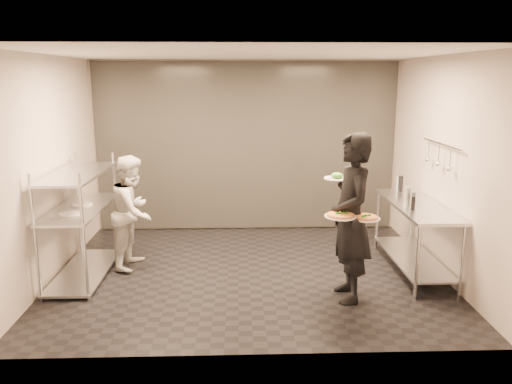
{
  "coord_description": "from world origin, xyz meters",
  "views": [
    {
      "loc": [
        -0.12,
        -6.19,
        2.53
      ],
      "look_at": [
        0.09,
        -0.02,
        1.1
      ],
      "focal_mm": 35.0,
      "sensor_mm": 36.0,
      "label": 1
    }
  ],
  "objects_px": {
    "pass_rack": "(80,218)",
    "pizza_plate_near": "(341,215)",
    "chef": "(133,212)",
    "salad_plate": "(337,177)",
    "pos_monitor": "(413,201)",
    "bottle_green": "(407,196)",
    "prep_counter": "(415,226)",
    "pizza_plate_far": "(365,217)",
    "bottle_dark": "(401,184)",
    "waiter": "(351,218)",
    "bottle_clear": "(399,183)"
  },
  "relations": [
    {
      "from": "chef",
      "to": "salad_plate",
      "type": "height_order",
      "value": "chef"
    },
    {
      "from": "prep_counter",
      "to": "pizza_plate_near",
      "type": "xyz_separation_m",
      "value": [
        -1.2,
        -0.99,
        0.43
      ]
    },
    {
      "from": "pos_monitor",
      "to": "bottle_green",
      "type": "distance_m",
      "value": 0.12
    },
    {
      "from": "waiter",
      "to": "salad_plate",
      "type": "bearing_deg",
      "value": -163.2
    },
    {
      "from": "salad_plate",
      "to": "pos_monitor",
      "type": "height_order",
      "value": "salad_plate"
    },
    {
      "from": "prep_counter",
      "to": "bottle_dark",
      "type": "height_order",
      "value": "bottle_dark"
    },
    {
      "from": "bottle_dark",
      "to": "pizza_plate_near",
      "type": "bearing_deg",
      "value": -125.43
    },
    {
      "from": "salad_plate",
      "to": "pass_rack",
      "type": "bearing_deg",
      "value": 171.09
    },
    {
      "from": "pos_monitor",
      "to": "pizza_plate_near",
      "type": "bearing_deg",
      "value": -123.98
    },
    {
      "from": "waiter",
      "to": "bottle_clear",
      "type": "height_order",
      "value": "waiter"
    },
    {
      "from": "chef",
      "to": "bottle_green",
      "type": "xyz_separation_m",
      "value": [
        3.57,
        -0.42,
        0.28
      ]
    },
    {
      "from": "pizza_plate_far",
      "to": "salad_plate",
      "type": "height_order",
      "value": "salad_plate"
    },
    {
      "from": "bottle_green",
      "to": "bottle_dark",
      "type": "bearing_deg",
      "value": 77.82
    },
    {
      "from": "prep_counter",
      "to": "bottle_clear",
      "type": "distance_m",
      "value": 0.89
    },
    {
      "from": "chef",
      "to": "pos_monitor",
      "type": "relative_size",
      "value": 6.4
    },
    {
      "from": "bottle_dark",
      "to": "waiter",
      "type": "bearing_deg",
      "value": -124.72
    },
    {
      "from": "pos_monitor",
      "to": "bottle_dark",
      "type": "height_order",
      "value": "bottle_dark"
    },
    {
      "from": "prep_counter",
      "to": "pos_monitor",
      "type": "height_order",
      "value": "pos_monitor"
    },
    {
      "from": "pos_monitor",
      "to": "bottle_green",
      "type": "bearing_deg",
      "value": 132.52
    },
    {
      "from": "prep_counter",
      "to": "bottle_green",
      "type": "bearing_deg",
      "value": -149.82
    },
    {
      "from": "bottle_dark",
      "to": "salad_plate",
      "type": "bearing_deg",
      "value": -133.91
    },
    {
      "from": "pass_rack",
      "to": "pizza_plate_near",
      "type": "xyz_separation_m",
      "value": [
        3.13,
        -0.98,
        0.28
      ]
    },
    {
      "from": "bottle_green",
      "to": "bottle_clear",
      "type": "bearing_deg",
      "value": 79.01
    },
    {
      "from": "pos_monitor",
      "to": "bottle_clear",
      "type": "xyz_separation_m",
      "value": [
        0.13,
        1.0,
        0.02
      ]
    },
    {
      "from": "waiter",
      "to": "pizza_plate_near",
      "type": "height_order",
      "value": "waiter"
    },
    {
      "from": "bottle_clear",
      "to": "bottle_dark",
      "type": "bearing_deg",
      "value": -90.04
    },
    {
      "from": "pass_rack",
      "to": "pos_monitor",
      "type": "xyz_separation_m",
      "value": [
        4.21,
        -0.2,
        0.24
      ]
    },
    {
      "from": "waiter",
      "to": "pos_monitor",
      "type": "bearing_deg",
      "value": 119.81
    },
    {
      "from": "waiter",
      "to": "chef",
      "type": "relative_size",
      "value": 1.27
    },
    {
      "from": "prep_counter",
      "to": "pos_monitor",
      "type": "xyz_separation_m",
      "value": [
        -0.12,
        -0.2,
        0.38
      ]
    },
    {
      "from": "salad_plate",
      "to": "bottle_green",
      "type": "relative_size",
      "value": 1.22
    },
    {
      "from": "waiter",
      "to": "bottle_clear",
      "type": "xyz_separation_m",
      "value": [
        1.05,
        1.61,
        0.05
      ]
    },
    {
      "from": "salad_plate",
      "to": "pizza_plate_far",
      "type": "bearing_deg",
      "value": -64.12
    },
    {
      "from": "pos_monitor",
      "to": "bottle_clear",
      "type": "bearing_deg",
      "value": 102.62
    },
    {
      "from": "chef",
      "to": "pizza_plate_far",
      "type": "distance_m",
      "value": 3.11
    },
    {
      "from": "pizza_plate_near",
      "to": "pizza_plate_far",
      "type": "bearing_deg",
      "value": 1.18
    },
    {
      "from": "prep_counter",
      "to": "salad_plate",
      "type": "relative_size",
      "value": 5.88
    },
    {
      "from": "salad_plate",
      "to": "bottle_clear",
      "type": "bearing_deg",
      "value": 48.14
    },
    {
      "from": "pizza_plate_near",
      "to": "waiter",
      "type": "bearing_deg",
      "value": 49.02
    },
    {
      "from": "salad_plate",
      "to": "pizza_plate_near",
      "type": "bearing_deg",
      "value": -94.9
    },
    {
      "from": "bottle_dark",
      "to": "bottle_green",
      "type": "bearing_deg",
      "value": -102.18
    },
    {
      "from": "chef",
      "to": "pizza_plate_near",
      "type": "height_order",
      "value": "chef"
    },
    {
      "from": "prep_counter",
      "to": "pizza_plate_far",
      "type": "bearing_deg",
      "value": -133.27
    },
    {
      "from": "chef",
      "to": "bottle_green",
      "type": "distance_m",
      "value": 3.6
    },
    {
      "from": "prep_counter",
      "to": "bottle_dark",
      "type": "distance_m",
      "value": 0.82
    },
    {
      "from": "prep_counter",
      "to": "waiter",
      "type": "distance_m",
      "value": 1.36
    },
    {
      "from": "pass_rack",
      "to": "waiter",
      "type": "relative_size",
      "value": 0.83
    },
    {
      "from": "bottle_clear",
      "to": "prep_counter",
      "type": "bearing_deg",
      "value": -90.69
    },
    {
      "from": "salad_plate",
      "to": "bottle_clear",
      "type": "relative_size",
      "value": 1.49
    },
    {
      "from": "waiter",
      "to": "bottle_dark",
      "type": "relative_size",
      "value": 8.51
    }
  ]
}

